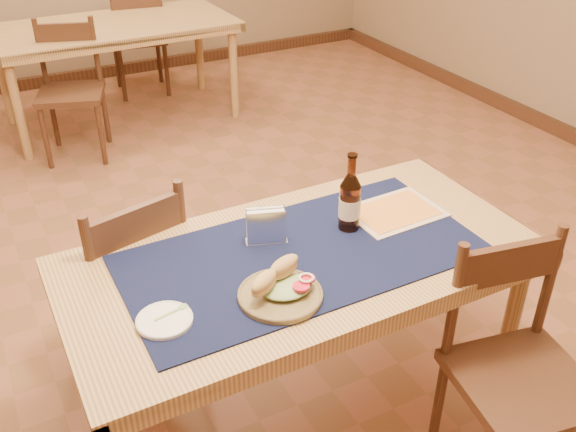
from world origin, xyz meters
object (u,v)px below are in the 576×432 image
back_table (114,35)px  chair_main_far (127,282)px  beer_bottle (350,202)px  main_table (302,275)px  napkin_holder (266,227)px  sandwich_plate (281,288)px  chair_main_near (517,369)px

back_table → chair_main_far: size_ratio=1.91×
back_table → beer_bottle: size_ratio=6.01×
main_table → napkin_holder: bearing=120.7°
chair_main_far → sandwich_plate: chair_main_far is taller
main_table → chair_main_far: bearing=134.9°
chair_main_far → chair_main_near: (1.00, -1.05, -0.01)m
napkin_holder → back_table: bearing=85.1°
beer_bottle → chair_main_near: bearing=-65.7°
chair_main_far → napkin_holder: chair_main_far is taller
main_table → chair_main_far: chair_main_far is taller
chair_main_far → napkin_holder: bearing=-41.6°
back_table → chair_main_near: size_ratio=1.93×
main_table → napkin_holder: 0.21m
chair_main_far → napkin_holder: 0.66m
chair_main_near → sandwich_plate: (-0.67, 0.38, 0.31)m
main_table → sandwich_plate: size_ratio=6.08×
chair_main_near → napkin_holder: bearing=130.6°
chair_main_near → napkin_holder: 0.95m
chair_main_far → napkin_holder: (0.42, -0.38, 0.34)m
chair_main_near → napkin_holder: (-0.58, 0.67, 0.34)m
back_table → napkin_holder: napkin_holder is taller
chair_main_near → sandwich_plate: bearing=150.3°
napkin_holder → beer_bottle: bearing=-10.9°
chair_main_far → main_table: bearing=-45.1°
sandwich_plate → beer_bottle: bearing=30.6°
back_table → beer_bottle: 3.15m
chair_main_near → main_table: bearing=132.5°
chair_main_far → back_table: bearing=75.7°
main_table → chair_main_far: 0.73m
main_table → chair_main_far: (-0.50, 0.50, -0.19)m
main_table → napkin_holder: napkin_holder is taller
back_table → sandwich_plate: 3.39m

